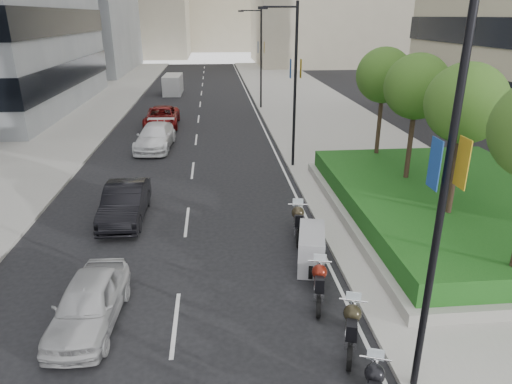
{
  "coord_description": "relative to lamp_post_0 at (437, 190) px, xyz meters",
  "views": [
    {
      "loc": [
        -0.2,
        -7.03,
        8.27
      ],
      "look_at": [
        1.31,
        9.08,
        2.0
      ],
      "focal_mm": 32.0,
      "sensor_mm": 36.0,
      "label": 1
    }
  ],
  "objects": [
    {
      "name": "sidewalk_right",
      "position": [
        4.86,
        29.0,
        -4.99
      ],
      "size": [
        10.0,
        100.0,
        0.15
      ],
      "primitive_type": "cube",
      "color": "#9E9B93",
      "rests_on": "ground"
    },
    {
      "name": "sidewalk_left",
      "position": [
        -16.14,
        29.0,
        -4.99
      ],
      "size": [
        8.0,
        100.0,
        0.15
      ],
      "primitive_type": "cube",
      "color": "#9E9B93",
      "rests_on": "ground"
    },
    {
      "name": "lane_edge",
      "position": [
        -0.44,
        29.0,
        -5.06
      ],
      "size": [
        0.12,
        100.0,
        0.01
      ],
      "primitive_type": "cube",
      "color": "silver",
      "rests_on": "ground"
    },
    {
      "name": "lane_centre",
      "position": [
        -5.64,
        29.0,
        -5.06
      ],
      "size": [
        0.12,
        100.0,
        0.01
      ],
      "primitive_type": "cube",
      "color": "silver",
      "rests_on": "ground"
    },
    {
      "name": "planter",
      "position": [
        5.86,
        9.0,
        -4.72
      ],
      "size": [
        10.0,
        14.0,
        0.4
      ],
      "primitive_type": "cube",
      "color": "gray",
      "rests_on": "sidewalk_right"
    },
    {
      "name": "hedge",
      "position": [
        5.86,
        9.0,
        -4.12
      ],
      "size": [
        9.4,
        13.4,
        0.8
      ],
      "primitive_type": "cube",
      "color": "#154714",
      "rests_on": "planter"
    },
    {
      "name": "tree_1",
      "position": [
        4.36,
        7.0,
        0.36
      ],
      "size": [
        2.8,
        2.8,
        6.3
      ],
      "color": "#332319",
      "rests_on": "planter"
    },
    {
      "name": "tree_2",
      "position": [
        4.36,
        11.0,
        0.36
      ],
      "size": [
        2.8,
        2.8,
        6.3
      ],
      "color": "#332319",
      "rests_on": "planter"
    },
    {
      "name": "tree_3",
      "position": [
        4.36,
        15.0,
        0.36
      ],
      "size": [
        2.8,
        2.8,
        6.3
      ],
      "color": "#332319",
      "rests_on": "planter"
    },
    {
      "name": "lamp_post_0",
      "position": [
        0.0,
        0.0,
        0.0
      ],
      "size": [
        2.34,
        0.45,
        9.0
      ],
      "color": "black",
      "rests_on": "ground"
    },
    {
      "name": "lamp_post_1",
      "position": [
        0.0,
        17.0,
        0.0
      ],
      "size": [
        2.34,
        0.45,
        9.0
      ],
      "color": "black",
      "rests_on": "ground"
    },
    {
      "name": "lamp_post_2",
      "position": [
        0.0,
        35.0,
        0.0
      ],
      "size": [
        2.34,
        0.45,
        9.0
      ],
      "color": "black",
      "rests_on": "ground"
    },
    {
      "name": "motorcycle_3",
      "position": [
        -0.91,
        1.6,
        -4.47
      ],
      "size": [
        0.95,
        2.18,
        1.12
      ],
      "rotation": [
        0.0,
        0.0,
        1.25
      ],
      "color": "black",
      "rests_on": "ground"
    },
    {
      "name": "motorcycle_4",
      "position": [
        -1.29,
        3.76,
        -4.47
      ],
      "size": [
        0.79,
        2.2,
        1.11
      ],
      "rotation": [
        0.0,
        0.0,
        1.35
      ],
      "color": "black",
      "rests_on": "ground"
    },
    {
      "name": "motorcycle_5",
      "position": [
        -1.09,
        5.9,
        -4.41
      ],
      "size": [
        1.31,
        2.29,
        1.31
      ],
      "rotation": [
        0.0,
        0.0,
        1.36
      ],
      "color": "black",
      "rests_on": "ground"
    },
    {
      "name": "motorcycle_6",
      "position": [
        -1.15,
        8.18,
        -4.43
      ],
      "size": [
        0.79,
        2.36,
        1.18
      ],
      "rotation": [
        0.0,
        0.0,
        1.42
      ],
      "color": "black",
      "rests_on": "ground"
    },
    {
      "name": "car_a",
      "position": [
        -8.03,
        3.23,
        -4.36
      ],
      "size": [
        1.88,
        4.21,
        1.4
      ],
      "primitive_type": "imported",
      "rotation": [
        0.0,
        0.0,
        -0.05
      ],
      "color": "#B3B3B5",
      "rests_on": "ground"
    },
    {
      "name": "car_b",
      "position": [
        -8.26,
        10.51,
        -4.29
      ],
      "size": [
        1.64,
        4.69,
        1.55
      ],
      "primitive_type": "imported",
      "rotation": [
        0.0,
        0.0,
        0.0
      ],
      "color": "black",
      "rests_on": "ground"
    },
    {
      "name": "car_c",
      "position": [
        -8.24,
        21.93,
        -4.28
      ],
      "size": [
        2.56,
        5.54,
        1.57
      ],
      "primitive_type": "imported",
      "rotation": [
        0.0,
        0.0,
        -0.07
      ],
      "color": "white",
      "rests_on": "ground"
    },
    {
      "name": "car_d",
      "position": [
        -8.44,
        28.34,
        -4.29
      ],
      "size": [
        2.62,
        5.59,
        1.55
      ],
      "primitive_type": "imported",
      "rotation": [
        0.0,
        0.0,
        0.01
      ],
      "color": "maroon",
      "rests_on": "ground"
    },
    {
      "name": "delivery_van",
      "position": [
        -8.78,
        44.67,
        -4.09
      ],
      "size": [
        2.02,
        5.02,
        2.09
      ],
      "rotation": [
        0.0,
        0.0,
        -0.03
      ],
      "color": "silver",
      "rests_on": "ground"
    }
  ]
}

